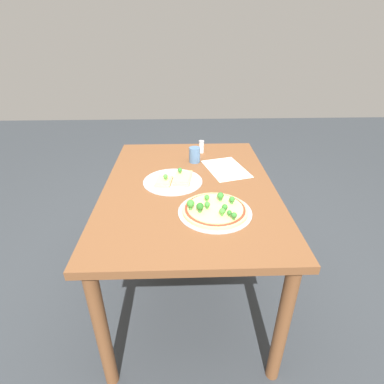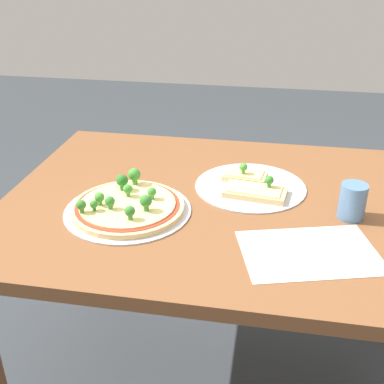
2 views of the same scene
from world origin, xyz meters
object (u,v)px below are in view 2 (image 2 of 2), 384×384
dining_table (231,229)px  pizza_tray_whole (127,206)px  pizza_tray_slice (251,185)px  drinking_cup (353,201)px

dining_table → pizza_tray_whole: size_ratio=3.77×
dining_table → pizza_tray_slice: (-0.04, -0.08, 0.10)m
pizza_tray_slice → drinking_cup: (-0.26, 0.12, 0.04)m
pizza_tray_whole → pizza_tray_slice: size_ratio=1.05×
dining_table → pizza_tray_slice: pizza_tray_slice is taller
pizza_tray_whole → pizza_tray_slice: (-0.31, -0.19, -0.01)m
dining_table → drinking_cup: (-0.31, 0.04, 0.14)m
pizza_tray_slice → drinking_cup: 0.29m
pizza_tray_whole → pizza_tray_slice: 0.36m
dining_table → pizza_tray_whole: (0.27, 0.11, 0.11)m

